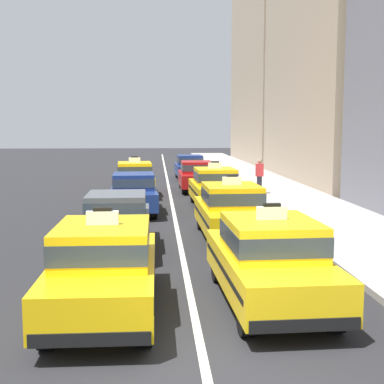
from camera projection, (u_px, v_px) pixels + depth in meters
The scene contains 13 objects.
ground_plane at pixel (207, 380), 7.07m from camera, with size 160.00×160.00×0.00m, color #232326.
lane_stripe_left_right at pixel (170, 194), 26.88m from camera, with size 0.14×80.00×0.01m, color silver.
sidewalk_curb at pixel (306, 206), 22.29m from camera, with size 4.00×90.00×0.15m, color #9E9993.
taxi_left_nearest at pixel (104, 266), 9.50m from camera, with size 1.84×4.57×1.96m.
sedan_left_second at pixel (117, 220), 14.50m from camera, with size 1.83×4.33×1.58m.
sedan_left_third at pixel (134, 192), 20.73m from camera, with size 1.96×4.38×1.58m.
taxi_left_fourth at pixel (135, 178), 26.06m from camera, with size 2.06×4.65×1.96m.
taxi_right_nearest at pixel (269, 259), 10.03m from camera, with size 1.96×4.62×1.96m.
taxi_right_second at pixel (231, 210), 15.95m from camera, with size 1.90×4.59×1.96m.
taxi_right_third at pixel (215, 187), 22.28m from camera, with size 1.94×4.61×1.96m.
sedan_right_fourth at pixel (196, 175), 28.09m from camera, with size 1.77×4.30×1.58m.
sedan_right_fifth at pixel (190, 166), 34.31m from camera, with size 1.85×4.34×1.58m.
pedestrian_near_crosswalk at pixel (259, 176), 25.62m from camera, with size 0.36×0.24×1.68m.
Camera 1 is at (-0.65, -6.69, 3.35)m, focal length 49.64 mm.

